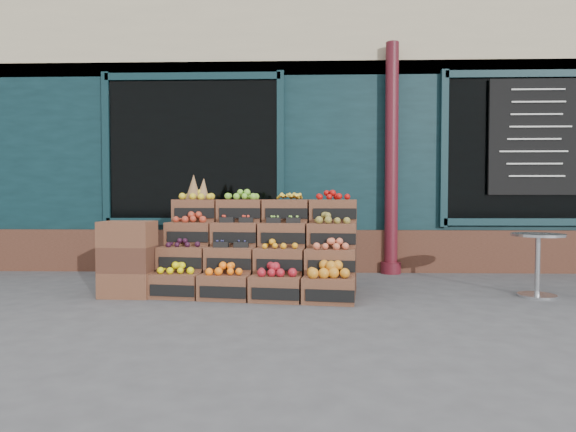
{
  "coord_description": "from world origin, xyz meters",
  "views": [
    {
      "loc": [
        -0.04,
        -4.69,
        1.04
      ],
      "look_at": [
        -0.2,
        0.7,
        0.85
      ],
      "focal_mm": 30.0,
      "sensor_mm": 36.0,
      "label": 1
    }
  ],
  "objects": [
    {
      "name": "spare_crates",
      "position": [
        -1.9,
        0.36,
        0.4
      ],
      "size": [
        0.55,
        0.4,
        0.8
      ],
      "rotation": [
        0.0,
        0.0,
        -0.05
      ],
      "color": "brown",
      "rests_on": "ground"
    },
    {
      "name": "ground",
      "position": [
        0.0,
        0.0,
        0.0
      ],
      "size": [
        60.0,
        60.0,
        0.0
      ],
      "primitive_type": "plane",
      "color": "#454548",
      "rests_on": "ground"
    },
    {
      "name": "bistro_table",
      "position": [
        2.46,
        0.47,
        0.42
      ],
      "size": [
        0.54,
        0.54,
        0.67
      ],
      "rotation": [
        0.0,
        0.0,
        -0.15
      ],
      "color": "#AEAFB5",
      "rests_on": "ground"
    },
    {
      "name": "shopkeeper",
      "position": [
        -2.08,
        2.78,
        0.94
      ],
      "size": [
        0.75,
        0.55,
        1.88
      ],
      "primitive_type": "imported",
      "rotation": [
        0.0,
        0.0,
        3.3
      ],
      "color": "#195822",
      "rests_on": "ground"
    },
    {
      "name": "shop_facade",
      "position": [
        0.0,
        5.11,
        2.4
      ],
      "size": [
        12.0,
        6.24,
        4.8
      ],
      "color": "black",
      "rests_on": "ground"
    },
    {
      "name": "crate_display",
      "position": [
        -0.52,
        0.66,
        0.41
      ],
      "size": [
        2.25,
        1.3,
        1.33
      ],
      "rotation": [
        0.0,
        0.0,
        -0.13
      ],
      "color": "brown",
      "rests_on": "ground"
    }
  ]
}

